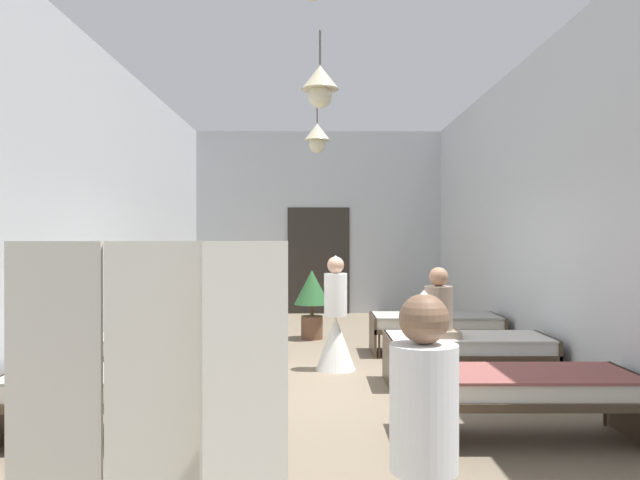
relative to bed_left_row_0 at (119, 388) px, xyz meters
name	(u,v)px	position (x,y,z in m)	size (l,w,h in m)	color
ground_plane	(320,389)	(1.72, 1.90, -0.49)	(6.14, 13.89, 0.10)	#7A6B56
room_shell	(320,212)	(1.72, 3.16, 1.63)	(5.94, 13.49, 4.13)	silver
bed_left_row_0	(119,388)	(0.00, 0.00, 0.00)	(1.90, 0.84, 0.57)	#473828
bed_right_row_0	(523,388)	(3.44, 0.00, 0.00)	(1.90, 0.84, 0.57)	#473828
bed_left_row_1	(172,347)	(0.00, 1.90, 0.00)	(1.90, 0.84, 0.57)	#473828
bed_right_row_1	(467,347)	(3.44, 1.90, 0.00)	(1.90, 0.84, 0.57)	#473828
bed_left_row_2	(203,324)	(0.00, 3.80, 0.00)	(1.90, 0.84, 0.57)	#473828
bed_right_row_2	(435,324)	(3.44, 3.80, 0.00)	(1.90, 0.84, 0.57)	#473828
nurse_near_aisle	(336,329)	(1.93, 2.70, 0.09)	(0.52, 0.52, 1.49)	white
patient_seated_primary	(439,311)	(3.09, 1.84, 0.43)	(0.44, 0.44, 0.80)	gray
patient_seated_secondary	(226,295)	(0.35, 3.72, 0.43)	(0.44, 0.44, 0.80)	gray
potted_plant	(312,295)	(1.60, 5.09, 0.30)	(0.60, 0.60, 1.17)	brown
privacy_screen	(151,433)	(0.95, -2.44, 0.41)	(1.23, 0.27, 1.70)	silver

